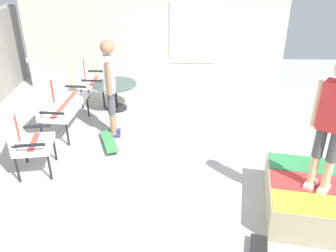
% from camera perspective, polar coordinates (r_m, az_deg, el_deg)
% --- Properties ---
extents(ground_plane, '(12.00, 12.00, 0.10)m').
position_cam_1_polar(ground_plane, '(5.70, 1.28, -8.71)').
color(ground_plane, '#A8A8A3').
extents(house_facade, '(0.23, 6.00, 2.76)m').
position_cam_1_polar(house_facade, '(8.60, -2.07, 14.80)').
color(house_facade, beige).
rests_on(house_facade, ground_plane).
extents(skate_ramp, '(1.60, 2.05, 0.49)m').
position_cam_1_polar(skate_ramp, '(5.29, 22.21, -10.49)').
color(skate_ramp, tan).
rests_on(skate_ramp, ground_plane).
extents(patio_bench, '(1.30, 0.67, 1.02)m').
position_cam_1_polar(patio_bench, '(7.07, -16.89, 3.98)').
color(patio_bench, black).
rests_on(patio_bench, ground_plane).
extents(patio_chair_near_house, '(0.63, 0.57, 1.02)m').
position_cam_1_polar(patio_chair_near_house, '(8.06, -12.33, 7.55)').
color(patio_chair_near_house, black).
rests_on(patio_chair_near_house, ground_plane).
extents(patio_chair_by_wall, '(0.69, 0.64, 1.02)m').
position_cam_1_polar(patio_chair_by_wall, '(5.92, -21.55, -1.70)').
color(patio_chair_by_wall, black).
rests_on(patio_chair_by_wall, ground_plane).
extents(patio_table, '(0.90, 0.90, 0.57)m').
position_cam_1_polar(patio_table, '(7.76, -8.24, 5.43)').
color(patio_table, black).
rests_on(patio_table, ground_plane).
extents(person_watching, '(0.48, 0.27, 1.79)m').
position_cam_1_polar(person_watching, '(6.46, -9.13, 6.90)').
color(person_watching, navy).
rests_on(person_watching, ground_plane).
extents(person_skater, '(0.36, 0.40, 1.69)m').
position_cam_1_polar(person_skater, '(4.57, 24.49, 1.00)').
color(person_skater, silver).
rests_on(person_skater, skate_ramp).
extents(skateboard_by_bench, '(0.82, 0.45, 0.10)m').
position_cam_1_polar(skateboard_by_bench, '(6.53, -9.23, -2.39)').
color(skateboard_by_bench, '#3F8C4C').
rests_on(skateboard_by_bench, ground_plane).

